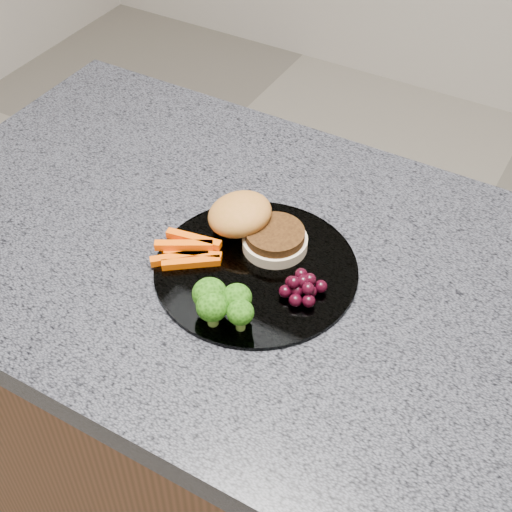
% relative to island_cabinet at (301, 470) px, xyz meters
% --- Properties ---
extents(island_cabinet, '(1.20, 0.60, 0.86)m').
position_rel_island_cabinet_xyz_m(island_cabinet, '(0.00, 0.00, 0.00)').
color(island_cabinet, brown).
rests_on(island_cabinet, ground).
extents(countertop, '(1.20, 0.60, 0.04)m').
position_rel_island_cabinet_xyz_m(countertop, '(0.00, 0.00, 0.45)').
color(countertop, '#4D4E57').
rests_on(countertop, island_cabinet).
extents(plate, '(0.26, 0.26, 0.01)m').
position_rel_island_cabinet_xyz_m(plate, '(-0.08, -0.02, 0.47)').
color(plate, white).
rests_on(plate, countertop).
extents(burger, '(0.15, 0.09, 0.05)m').
position_rel_island_cabinet_xyz_m(burger, '(-0.11, 0.03, 0.50)').
color(burger, beige).
rests_on(burger, plate).
extents(carrot_sticks, '(0.09, 0.08, 0.02)m').
position_rel_island_cabinet_xyz_m(carrot_sticks, '(-0.16, -0.05, 0.48)').
color(carrot_sticks, '#F65704').
rests_on(carrot_sticks, plate).
extents(broccoli, '(0.08, 0.06, 0.05)m').
position_rel_island_cabinet_xyz_m(broccoli, '(-0.07, -0.11, 0.50)').
color(broccoli, olive).
rests_on(broccoli, plate).
extents(grape_bunch, '(0.05, 0.05, 0.03)m').
position_rel_island_cabinet_xyz_m(grape_bunch, '(-0.00, -0.03, 0.49)').
color(grape_bunch, black).
rests_on(grape_bunch, plate).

